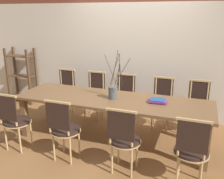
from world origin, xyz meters
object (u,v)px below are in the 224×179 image
Objects in this scene: chair_near_center at (124,138)px; chair_far_center at (124,97)px; shelving_rack at (22,76)px; vase_centerpiece at (113,91)px; book_stack at (158,101)px; dining_table at (112,103)px.

chair_near_center and chair_far_center have the same top height.
shelving_rack is at bearing 148.94° from chair_near_center.
chair_near_center is 1.22× the size of vase_centerpiece.
chair_far_center is 2.58m from shelving_rack.
shelving_rack is at bearing 163.18° from book_stack.
dining_table is 0.77m from chair_far_center.
shelving_rack reaches higher than dining_table.
chair_far_center is (-0.47, 1.52, 0.00)m from chair_near_center.
vase_centerpiece is 0.70m from book_stack.
dining_table is 2.80m from shelving_rack.
shelving_rack reaches higher than chair_near_center.
book_stack is at bearing 5.40° from dining_table.
vase_centerpiece is at bearing -175.25° from book_stack.
dining_table is 3.32× the size of chair_far_center.
shelving_rack is at bearing 157.96° from vase_centerpiece.
vase_centerpiece is at bearing -22.04° from shelving_rack.
vase_centerpiece reaches higher than dining_table.
vase_centerpiece is (0.01, 0.01, 0.20)m from dining_table.
chair_far_center is at bearing 93.56° from vase_centerpiece.
chair_far_center is at bearing -6.78° from shelving_rack.
shelving_rack is (-3.29, 1.00, -0.12)m from book_stack.
chair_far_center is 3.40× the size of book_stack.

